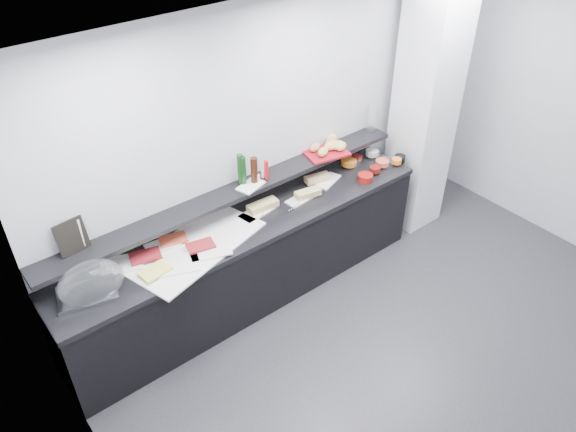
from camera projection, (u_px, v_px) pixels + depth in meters
ground at (437, 371)px, 4.73m from camera, size 5.00×5.00×0.00m
back_wall at (289, 140)px, 5.19m from camera, size 5.00×0.02×2.70m
ceiling at (513, 62)px, 3.13m from camera, size 5.00×5.00×0.00m
column at (425, 109)px, 5.73m from camera, size 0.50×0.50×2.70m
buffet_cabinet at (250, 263)px, 5.20m from camera, size 3.60×0.60×0.85m
counter_top at (248, 225)px, 4.93m from camera, size 3.62×0.62×0.05m
wall_shelf at (235, 192)px, 4.89m from camera, size 3.60×0.25×0.04m
cloche_base at (87, 294)px, 4.17m from camera, size 0.49×0.39×0.04m
cloche_dome at (91, 283)px, 4.12m from camera, size 0.51×0.36×0.34m
linen_runner at (196, 246)px, 4.64m from camera, size 1.29×0.86×0.01m
platter_meat_a at (122, 264)px, 4.44m from camera, size 0.38×0.32×0.01m
food_meat_a at (145, 256)px, 4.49m from camera, size 0.28×0.21×0.02m
platter_salmon at (163, 246)px, 4.63m from camera, size 0.28×0.20×0.01m
food_salmon at (173, 239)px, 4.66m from camera, size 0.25×0.19×0.02m
platter_cheese at (179, 265)px, 4.43m from camera, size 0.38×0.33×0.01m
food_cheese at (155, 271)px, 4.34m from camera, size 0.25×0.18×0.02m
platter_meat_b at (210, 250)px, 4.58m from camera, size 0.39×0.32×0.01m
food_meat_b at (201, 246)px, 4.60m from camera, size 0.25×0.19×0.02m
sandwich_plate_left at (258, 211)px, 5.04m from camera, size 0.39×0.22×0.01m
sandwich_food_left at (263, 205)px, 5.05m from camera, size 0.29×0.13×0.06m
tongs_left at (264, 211)px, 5.02m from camera, size 0.14×0.10×0.01m
sandwich_plate_mid at (301, 199)px, 5.20m from camera, size 0.32×0.16×0.01m
sandwich_food_mid at (308, 193)px, 5.21m from camera, size 0.26×0.14×0.06m
tongs_mid at (294, 207)px, 5.07m from camera, size 0.16×0.05×0.01m
sandwich_plate_right at (328, 181)px, 5.44m from camera, size 0.33×0.22×0.01m
sandwich_food_right at (317, 178)px, 5.42m from camera, size 0.27×0.15×0.06m
tongs_right at (315, 189)px, 5.31m from camera, size 0.14×0.09×0.01m
bowl_glass_fruit at (353, 162)px, 5.68m from camera, size 0.21×0.21×0.07m
fill_glass_fruit at (349, 162)px, 5.65m from camera, size 0.20×0.20×0.05m
bowl_black_jam at (351, 162)px, 5.68m from camera, size 0.17×0.17×0.07m
fill_black_jam at (357, 158)px, 5.72m from camera, size 0.13×0.13×0.05m
bowl_glass_cream at (373, 154)px, 5.81m from camera, size 0.20×0.20×0.07m
fill_glass_cream at (372, 152)px, 5.81m from camera, size 0.14×0.14×0.05m
bowl_red_jam at (365, 178)px, 5.44m from camera, size 0.17×0.17×0.07m
fill_red_jam at (375, 169)px, 5.55m from camera, size 0.14×0.14×0.05m
bowl_glass_salmon at (386, 163)px, 5.67m from camera, size 0.17×0.17×0.07m
fill_glass_salmon at (382, 163)px, 5.65m from camera, size 0.17×0.17×0.05m
bowl_black_fruit at (400, 159)px, 5.73m from camera, size 0.11×0.11×0.07m
fill_black_fruit at (397, 161)px, 5.67m from camera, size 0.13×0.13×0.05m
framed_print at (72, 237)px, 4.15m from camera, size 0.24×0.10×0.26m
print_art at (70, 235)px, 4.16m from camera, size 0.18×0.10×0.22m
condiment_tray at (251, 186)px, 4.93m from camera, size 0.28×0.22×0.01m
bottle_green_a at (243, 170)px, 4.87m from camera, size 0.07×0.07×0.26m
bottle_brown at (254, 170)px, 4.90m from camera, size 0.07×0.07×0.24m
bottle_green_b at (240, 169)px, 4.87m from camera, size 0.06×0.06×0.28m
bottle_hot at (266, 170)px, 4.96m from camera, size 0.05×0.05×0.18m
shaker_salt at (263, 174)px, 5.01m from camera, size 0.04×0.04×0.07m
shaker_pepper at (258, 178)px, 4.95m from camera, size 0.03×0.03×0.07m
bread_tray at (326, 153)px, 5.38m from camera, size 0.45×0.36×0.02m
bread_roll_nw at (315, 147)px, 5.36m from camera, size 0.14×0.10×0.08m
bread_roll_n at (332, 138)px, 5.51m from camera, size 0.16×0.14×0.08m
bread_roll_ne at (331, 141)px, 5.46m from camera, size 0.17×0.13×0.08m
bread_roll_sw at (323, 152)px, 5.29m from camera, size 0.16×0.13×0.08m
bread_roll_s at (341, 146)px, 5.38m from camera, size 0.15×0.12×0.08m
bread_roll_se at (338, 145)px, 5.40m from camera, size 0.17×0.14×0.08m
bread_roll_midw at (330, 146)px, 5.38m from camera, size 0.14×0.09×0.08m
bread_roll_mide at (332, 145)px, 5.40m from camera, size 0.18×0.13×0.08m
carafe at (372, 118)px, 5.67m from camera, size 0.14×0.14×0.30m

